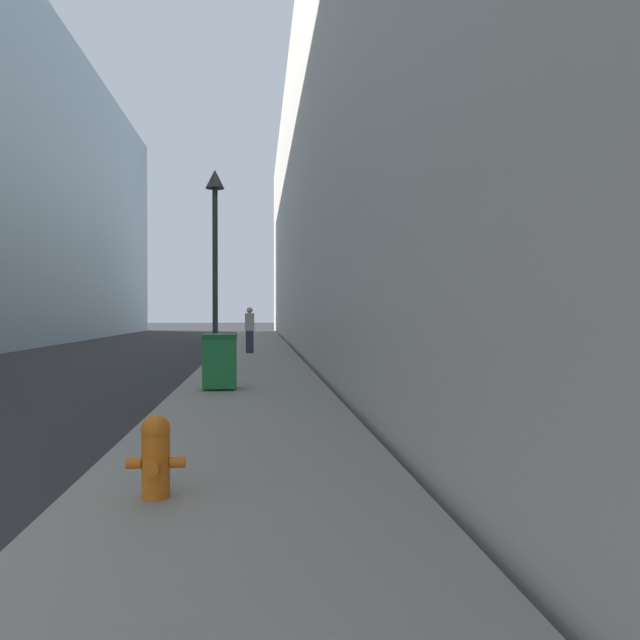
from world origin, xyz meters
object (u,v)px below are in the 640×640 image
(pedestrian_on_sidewalk, at_px, (250,330))
(trash_bin, at_px, (220,361))
(lamppost, at_px, (215,234))
(fire_hydrant, at_px, (156,454))

(pedestrian_on_sidewalk, bearing_deg, trash_bin, -92.25)
(trash_bin, height_order, lamppost, lamppost)
(fire_hydrant, xyz_separation_m, pedestrian_on_sidewalk, (0.50, 17.98, 0.50))
(pedestrian_on_sidewalk, bearing_deg, fire_hydrant, -91.60)
(trash_bin, distance_m, pedestrian_on_sidewalk, 10.88)
(fire_hydrant, distance_m, trash_bin, 7.11)
(trash_bin, xyz_separation_m, pedestrian_on_sidewalk, (0.43, 10.87, 0.30))
(lamppost, distance_m, pedestrian_on_sidewalk, 7.25)
(fire_hydrant, relative_size, lamppost, 0.13)
(trash_bin, xyz_separation_m, lamppost, (-0.37, 4.18, 2.98))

